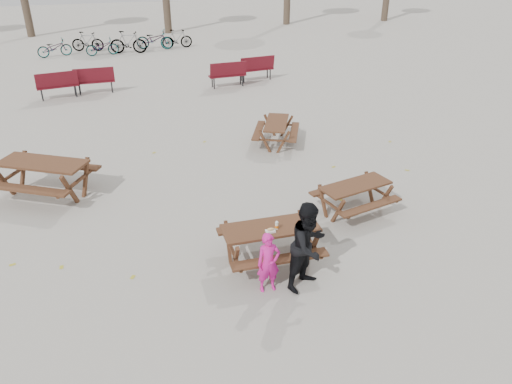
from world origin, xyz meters
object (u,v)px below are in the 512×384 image
object	(u,v)px
food_tray	(270,231)
child	(268,263)
picnic_table_north	(45,179)
adult	(309,246)
picnic_table_far	(276,133)
main_picnic_table	(270,235)
soda_bottle	(277,226)
picnic_table_east	(354,198)

from	to	relation	value
food_tray	child	distance (m)	0.70
food_tray	picnic_table_north	bearing A→B (deg)	135.76
child	adult	world-z (taller)	adult
food_tray	picnic_table_far	distance (m)	6.14
food_tray	main_picnic_table	bearing A→B (deg)	72.48
food_tray	adult	bearing A→B (deg)	-55.12
main_picnic_table	picnic_table_north	distance (m)	5.90
soda_bottle	picnic_table_north	xyz separation A→B (m)	(-4.42, 4.11, -0.41)
main_picnic_table	child	distance (m)	0.85
food_tray	picnic_table_east	xyz separation A→B (m)	(2.43, 1.48, -0.45)
child	picnic_table_far	xyz separation A→B (m)	(2.20, 6.43, -0.23)
adult	picnic_table_east	distance (m)	2.95
main_picnic_table	food_tray	distance (m)	0.27
child	adult	xyz separation A→B (m)	(0.71, -0.06, 0.26)
food_tray	soda_bottle	world-z (taller)	soda_bottle
main_picnic_table	picnic_table_north	xyz separation A→B (m)	(-4.34, 4.00, -0.15)
main_picnic_table	soda_bottle	bearing A→B (deg)	-50.59
adult	picnic_table_north	distance (m)	6.82
main_picnic_table	picnic_table_east	distance (m)	2.72
picnic_table_east	picnic_table_far	distance (m)	4.35
main_picnic_table	adult	size ratio (longest dim) A/B	1.08
picnic_table_far	picnic_table_east	bearing A→B (deg)	-150.83
child	picnic_table_far	world-z (taller)	child
soda_bottle	picnic_table_east	world-z (taller)	soda_bottle
main_picnic_table	child	xyz separation A→B (m)	(-0.28, -0.80, -0.02)
child	picnic_table_east	distance (m)	3.39
adult	picnic_table_far	bearing A→B (deg)	45.09
main_picnic_table	adult	world-z (taller)	adult
main_picnic_table	food_tray	bearing A→B (deg)	-107.52
soda_bottle	picnic_table_far	size ratio (longest dim) A/B	0.11
picnic_table_east	picnic_table_far	world-z (taller)	picnic_table_east
soda_bottle	picnic_table_east	distance (m)	2.73
adult	picnic_table_east	xyz separation A→B (m)	(1.95, 2.16, -0.48)
food_tray	soda_bottle	distance (m)	0.16
soda_bottle	picnic_table_north	world-z (taller)	soda_bottle
picnic_table_far	adult	bearing A→B (deg)	-169.79
picnic_table_east	soda_bottle	bearing A→B (deg)	-162.49
main_picnic_table	adult	xyz separation A→B (m)	(0.43, -0.86, 0.24)
food_tray	child	bearing A→B (deg)	-109.82
main_picnic_table	picnic_table_north	bearing A→B (deg)	137.30
picnic_table_north	picnic_table_far	distance (m)	6.47
picnic_table_north	soda_bottle	bearing A→B (deg)	-13.68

